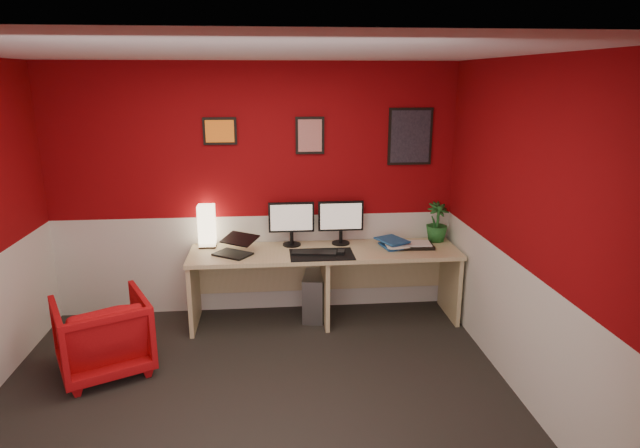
{
  "coord_description": "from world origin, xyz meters",
  "views": [
    {
      "loc": [
        0.16,
        -3.52,
        2.35
      ],
      "look_at": [
        0.6,
        1.21,
        1.05
      ],
      "focal_mm": 30.18,
      "sensor_mm": 36.0,
      "label": 1
    }
  ],
  "objects_px": {
    "potted_plant": "(437,222)",
    "laptop": "(232,244)",
    "desk": "(325,285)",
    "monitor_right": "(341,216)",
    "armchair": "(103,335)",
    "monitor_left": "(291,217)",
    "zen_tray": "(415,245)",
    "shoji_lamp": "(207,227)",
    "pc_tower": "(314,295)"
  },
  "relations": [
    {
      "from": "shoji_lamp",
      "to": "armchair",
      "type": "relative_size",
      "value": 0.57
    },
    {
      "from": "laptop",
      "to": "pc_tower",
      "type": "distance_m",
      "value": 1.01
    },
    {
      "from": "monitor_left",
      "to": "zen_tray",
      "type": "relative_size",
      "value": 1.66
    },
    {
      "from": "monitor_left",
      "to": "pc_tower",
      "type": "height_order",
      "value": "monitor_left"
    },
    {
      "from": "armchair",
      "to": "monitor_right",
      "type": "bearing_deg",
      "value": 179.41
    },
    {
      "from": "monitor_left",
      "to": "zen_tray",
      "type": "bearing_deg",
      "value": -7.81
    },
    {
      "from": "shoji_lamp",
      "to": "pc_tower",
      "type": "bearing_deg",
      "value": -6.95
    },
    {
      "from": "laptop",
      "to": "monitor_left",
      "type": "bearing_deg",
      "value": 59.0
    },
    {
      "from": "monitor_right",
      "to": "armchair",
      "type": "relative_size",
      "value": 0.82
    },
    {
      "from": "laptop",
      "to": "pc_tower",
      "type": "bearing_deg",
      "value": 46.51
    },
    {
      "from": "shoji_lamp",
      "to": "monitor_left",
      "type": "relative_size",
      "value": 0.69
    },
    {
      "from": "desk",
      "to": "zen_tray",
      "type": "bearing_deg",
      "value": 1.59
    },
    {
      "from": "desk",
      "to": "potted_plant",
      "type": "bearing_deg",
      "value": 9.74
    },
    {
      "from": "laptop",
      "to": "monitor_left",
      "type": "xyz_separation_m",
      "value": [
        0.57,
        0.25,
        0.18
      ]
    },
    {
      "from": "monitor_left",
      "to": "zen_tray",
      "type": "distance_m",
      "value": 1.25
    },
    {
      "from": "armchair",
      "to": "monitor_left",
      "type": "bearing_deg",
      "value": -174.22
    },
    {
      "from": "desk",
      "to": "monitor_right",
      "type": "relative_size",
      "value": 4.48
    },
    {
      "from": "monitor_right",
      "to": "armchair",
      "type": "bearing_deg",
      "value": -154.68
    },
    {
      "from": "shoji_lamp",
      "to": "monitor_right",
      "type": "distance_m",
      "value": 1.32
    },
    {
      "from": "shoji_lamp",
      "to": "laptop",
      "type": "height_order",
      "value": "shoji_lamp"
    },
    {
      "from": "laptop",
      "to": "monitor_right",
      "type": "height_order",
      "value": "monitor_right"
    },
    {
      "from": "desk",
      "to": "laptop",
      "type": "relative_size",
      "value": 7.88
    },
    {
      "from": "monitor_left",
      "to": "armchair",
      "type": "relative_size",
      "value": 0.82
    },
    {
      "from": "monitor_right",
      "to": "pc_tower",
      "type": "bearing_deg",
      "value": -160.7
    },
    {
      "from": "armchair",
      "to": "desk",
      "type": "bearing_deg",
      "value": 176.66
    },
    {
      "from": "desk",
      "to": "potted_plant",
      "type": "height_order",
      "value": "potted_plant"
    },
    {
      "from": "pc_tower",
      "to": "laptop",
      "type": "bearing_deg",
      "value": -158.75
    },
    {
      "from": "laptop",
      "to": "zen_tray",
      "type": "bearing_deg",
      "value": 37.76
    },
    {
      "from": "laptop",
      "to": "armchair",
      "type": "height_order",
      "value": "laptop"
    },
    {
      "from": "potted_plant",
      "to": "armchair",
      "type": "distance_m",
      "value": 3.28
    },
    {
      "from": "potted_plant",
      "to": "pc_tower",
      "type": "bearing_deg",
      "value": -175.38
    },
    {
      "from": "monitor_left",
      "to": "zen_tray",
      "type": "height_order",
      "value": "monitor_left"
    },
    {
      "from": "monitor_left",
      "to": "potted_plant",
      "type": "xyz_separation_m",
      "value": [
        1.47,
        0.01,
        -0.09
      ]
    },
    {
      "from": "shoji_lamp",
      "to": "laptop",
      "type": "bearing_deg",
      "value": -47.87
    },
    {
      "from": "potted_plant",
      "to": "monitor_right",
      "type": "bearing_deg",
      "value": -179.72
    },
    {
      "from": "shoji_lamp",
      "to": "laptop",
      "type": "xyz_separation_m",
      "value": [
        0.26,
        -0.29,
        -0.09
      ]
    },
    {
      "from": "shoji_lamp",
      "to": "zen_tray",
      "type": "height_order",
      "value": "shoji_lamp"
    },
    {
      "from": "monitor_left",
      "to": "monitor_right",
      "type": "bearing_deg",
      "value": 0.44
    },
    {
      "from": "monitor_right",
      "to": "pc_tower",
      "type": "xyz_separation_m",
      "value": [
        -0.28,
        -0.1,
        -0.8
      ]
    },
    {
      "from": "desk",
      "to": "pc_tower",
      "type": "bearing_deg",
      "value": 134.51
    },
    {
      "from": "potted_plant",
      "to": "laptop",
      "type": "bearing_deg",
      "value": -172.69
    },
    {
      "from": "laptop",
      "to": "monitor_right",
      "type": "relative_size",
      "value": 0.57
    },
    {
      "from": "shoji_lamp",
      "to": "armchair",
      "type": "xyz_separation_m",
      "value": [
        -0.76,
        -1.01,
        -0.61
      ]
    },
    {
      "from": "laptop",
      "to": "zen_tray",
      "type": "xyz_separation_m",
      "value": [
        1.78,
        0.09,
        -0.09
      ]
    },
    {
      "from": "monitor_left",
      "to": "monitor_right",
      "type": "height_order",
      "value": "same"
    },
    {
      "from": "zen_tray",
      "to": "armchair",
      "type": "distance_m",
      "value": 2.94
    },
    {
      "from": "desk",
      "to": "pc_tower",
      "type": "height_order",
      "value": "desk"
    },
    {
      "from": "pc_tower",
      "to": "armchair",
      "type": "bearing_deg",
      "value": -144.12
    },
    {
      "from": "shoji_lamp",
      "to": "pc_tower",
      "type": "height_order",
      "value": "shoji_lamp"
    },
    {
      "from": "desk",
      "to": "pc_tower",
      "type": "xyz_separation_m",
      "value": [
        -0.1,
        0.1,
        -0.14
      ]
    }
  ]
}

